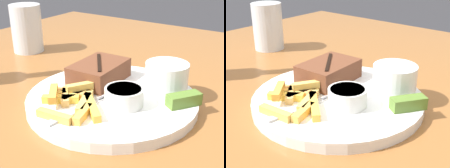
% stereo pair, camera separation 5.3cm
% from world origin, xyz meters
% --- Properties ---
extents(dining_table, '(1.20, 1.19, 0.72)m').
position_xyz_m(dining_table, '(0.00, 0.00, 0.65)').
color(dining_table, '#935B2D').
rests_on(dining_table, ground_plane).
extents(dinner_plate, '(0.29, 0.29, 0.02)m').
position_xyz_m(dinner_plate, '(0.00, 0.00, 0.73)').
color(dinner_plate, white).
rests_on(dinner_plate, dining_table).
extents(steak_portion, '(0.11, 0.08, 0.04)m').
position_xyz_m(steak_portion, '(0.04, 0.05, 0.76)').
color(steak_portion, brown).
rests_on(steak_portion, dinner_plate).
extents(fries_pile, '(0.12, 0.13, 0.02)m').
position_xyz_m(fries_pile, '(-0.06, 0.03, 0.75)').
color(fries_pile, '#F09F4E').
rests_on(fries_pile, dinner_plate).
extents(coleslaw_cup, '(0.08, 0.08, 0.05)m').
position_xyz_m(coleslaw_cup, '(0.07, -0.07, 0.77)').
color(coleslaw_cup, white).
rests_on(coleslaw_cup, dinner_plate).
extents(dipping_sauce_cup, '(0.06, 0.06, 0.03)m').
position_xyz_m(dipping_sauce_cup, '(-0.02, -0.04, 0.76)').
color(dipping_sauce_cup, silver).
rests_on(dipping_sauce_cup, dinner_plate).
extents(pickle_spear, '(0.06, 0.05, 0.02)m').
position_xyz_m(pickle_spear, '(0.03, -0.12, 0.75)').
color(pickle_spear, '#567A2D').
rests_on(pickle_spear, dinner_plate).
extents(fork_utensil, '(0.13, 0.03, 0.00)m').
position_xyz_m(fork_utensil, '(-0.08, 0.01, 0.74)').
color(fork_utensil, '#B7B7BC').
rests_on(fork_utensil, dinner_plate).
extents(drinking_glass, '(0.08, 0.08, 0.12)m').
position_xyz_m(drinking_glass, '(0.13, 0.35, 0.78)').
color(drinking_glass, silver).
rests_on(drinking_glass, dining_table).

